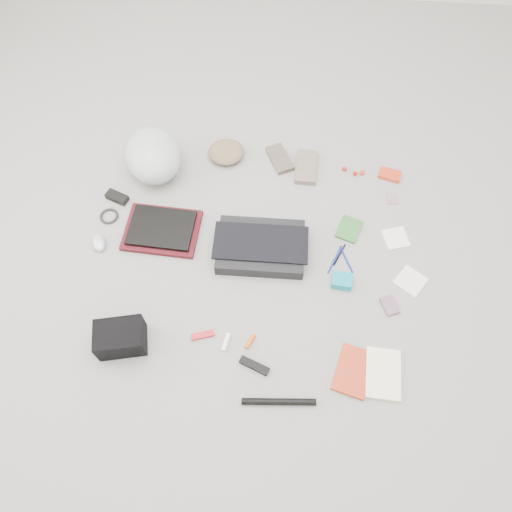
# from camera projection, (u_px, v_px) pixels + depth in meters

# --- Properties ---
(ground_plane) EXTENTS (4.00, 4.00, 0.00)m
(ground_plane) POSITION_uv_depth(u_px,v_px,m) (256.00, 261.00, 2.31)
(ground_plane) COLOR gray
(messenger_bag) EXTENTS (0.40, 0.29, 0.07)m
(messenger_bag) POSITION_uv_depth(u_px,v_px,m) (261.00, 247.00, 2.31)
(messenger_bag) COLOR black
(messenger_bag) RESTS_ON ground_plane
(bag_flap) EXTENTS (0.43, 0.20, 0.01)m
(bag_flap) POSITION_uv_depth(u_px,v_px,m) (261.00, 243.00, 2.27)
(bag_flap) COLOR black
(bag_flap) RESTS_ON messenger_bag
(laptop_sleeve) EXTENTS (0.36, 0.28, 0.02)m
(laptop_sleeve) POSITION_uv_depth(u_px,v_px,m) (162.00, 230.00, 2.37)
(laptop_sleeve) COLOR #4A0F16
(laptop_sleeve) RESTS_ON ground_plane
(laptop) EXTENTS (0.31, 0.23, 0.02)m
(laptop) POSITION_uv_depth(u_px,v_px,m) (161.00, 228.00, 2.36)
(laptop) COLOR black
(laptop) RESTS_ON laptop_sleeve
(bike_helmet) EXTENTS (0.38, 0.42, 0.21)m
(bike_helmet) POSITION_uv_depth(u_px,v_px,m) (153.00, 155.00, 2.48)
(bike_helmet) COLOR silver
(bike_helmet) RESTS_ON ground_plane
(beanie) EXTENTS (0.21, 0.20, 0.06)m
(beanie) POSITION_uv_depth(u_px,v_px,m) (226.00, 152.00, 2.58)
(beanie) COLOR #76654B
(beanie) RESTS_ON ground_plane
(mitten_left) EXTENTS (0.16, 0.20, 0.03)m
(mitten_left) POSITION_uv_depth(u_px,v_px,m) (280.00, 159.00, 2.58)
(mitten_left) COLOR brown
(mitten_left) RESTS_ON ground_plane
(mitten_right) EXTENTS (0.11, 0.21, 0.03)m
(mitten_right) POSITION_uv_depth(u_px,v_px,m) (306.00, 167.00, 2.55)
(mitten_right) COLOR #776A5B
(mitten_right) RESTS_ON ground_plane
(power_brick) EXTENTS (0.12, 0.09, 0.03)m
(power_brick) POSITION_uv_depth(u_px,v_px,m) (117.00, 197.00, 2.46)
(power_brick) COLOR black
(power_brick) RESTS_ON ground_plane
(cable_coil) EXTENTS (0.11, 0.11, 0.01)m
(cable_coil) POSITION_uv_depth(u_px,v_px,m) (109.00, 216.00, 2.42)
(cable_coil) COLOR black
(cable_coil) RESTS_ON ground_plane
(mouse) EXTENTS (0.09, 0.11, 0.04)m
(mouse) POSITION_uv_depth(u_px,v_px,m) (99.00, 243.00, 2.33)
(mouse) COLOR silver
(mouse) RESTS_ON ground_plane
(camera_bag) EXTENTS (0.22, 0.18, 0.13)m
(camera_bag) POSITION_uv_depth(u_px,v_px,m) (121.00, 338.00, 2.06)
(camera_bag) COLOR black
(camera_bag) RESTS_ON ground_plane
(multitool) EXTENTS (0.10, 0.06, 0.02)m
(multitool) POSITION_uv_depth(u_px,v_px,m) (203.00, 335.00, 2.13)
(multitool) COLOR red
(multitool) RESTS_ON ground_plane
(toiletry_tube_white) EXTENTS (0.04, 0.08, 0.02)m
(toiletry_tube_white) POSITION_uv_depth(u_px,v_px,m) (226.00, 342.00, 2.11)
(toiletry_tube_white) COLOR white
(toiletry_tube_white) RESTS_ON ground_plane
(toiletry_tube_orange) EXTENTS (0.04, 0.07, 0.02)m
(toiletry_tube_orange) POSITION_uv_depth(u_px,v_px,m) (250.00, 341.00, 2.11)
(toiletry_tube_orange) COLOR #D4570B
(toiletry_tube_orange) RESTS_ON ground_plane
(u_lock) EXTENTS (0.13, 0.08, 0.03)m
(u_lock) POSITION_uv_depth(u_px,v_px,m) (254.00, 366.00, 2.06)
(u_lock) COLOR black
(u_lock) RESTS_ON ground_plane
(bike_pump) EXTENTS (0.30, 0.05, 0.03)m
(bike_pump) POSITION_uv_depth(u_px,v_px,m) (279.00, 402.00, 1.99)
(bike_pump) COLOR black
(bike_pump) RESTS_ON ground_plane
(book_red) EXTENTS (0.19, 0.23, 0.02)m
(book_red) POSITION_uv_depth(u_px,v_px,m) (353.00, 371.00, 2.05)
(book_red) COLOR red
(book_red) RESTS_ON ground_plane
(book_white) EXTENTS (0.15, 0.22, 0.02)m
(book_white) POSITION_uv_depth(u_px,v_px,m) (383.00, 374.00, 2.04)
(book_white) COLOR white
(book_white) RESTS_ON ground_plane
(notepad) EXTENTS (0.14, 0.16, 0.02)m
(notepad) POSITION_uv_depth(u_px,v_px,m) (349.00, 229.00, 2.38)
(notepad) COLOR #2D662C
(notepad) RESTS_ON ground_plane
(pen_blue) EXTENTS (0.07, 0.15, 0.01)m
(pen_blue) POSITION_uv_depth(u_px,v_px,m) (335.00, 259.00, 2.31)
(pen_blue) COLOR #132397
(pen_blue) RESTS_ON ground_plane
(pen_black) EXTENTS (0.06, 0.12, 0.01)m
(pen_black) POSITION_uv_depth(u_px,v_px,m) (340.00, 255.00, 2.32)
(pen_black) COLOR black
(pen_black) RESTS_ON ground_plane
(pen_navy) EXTENTS (0.07, 0.14, 0.01)m
(pen_navy) POSITION_uv_depth(u_px,v_px,m) (346.00, 259.00, 2.31)
(pen_navy) COLOR navy
(pen_navy) RESTS_ON ground_plane
(accordion_wallet) EXTENTS (0.10, 0.08, 0.04)m
(accordion_wallet) POSITION_uv_depth(u_px,v_px,m) (342.00, 281.00, 2.23)
(accordion_wallet) COLOR #0B99B8
(accordion_wallet) RESTS_ON ground_plane
(card_deck) EXTENTS (0.09, 0.10, 0.02)m
(card_deck) POSITION_uv_depth(u_px,v_px,m) (390.00, 306.00, 2.19)
(card_deck) COLOR slate
(card_deck) RESTS_ON ground_plane
(napkin_top) EXTENTS (0.14, 0.14, 0.01)m
(napkin_top) POSITION_uv_depth(u_px,v_px,m) (396.00, 238.00, 2.37)
(napkin_top) COLOR white
(napkin_top) RESTS_ON ground_plane
(napkin_bottom) EXTENTS (0.16, 0.16, 0.01)m
(napkin_bottom) POSITION_uv_depth(u_px,v_px,m) (411.00, 281.00, 2.26)
(napkin_bottom) COLOR white
(napkin_bottom) RESTS_ON ground_plane
(lollipop_a) EXTENTS (0.03, 0.03, 0.02)m
(lollipop_a) POSITION_uv_depth(u_px,v_px,m) (344.00, 169.00, 2.55)
(lollipop_a) COLOR red
(lollipop_a) RESTS_ON ground_plane
(lollipop_b) EXTENTS (0.03, 0.03, 0.02)m
(lollipop_b) POSITION_uv_depth(u_px,v_px,m) (355.00, 174.00, 2.54)
(lollipop_b) COLOR #B11B02
(lollipop_b) RESTS_ON ground_plane
(lollipop_c) EXTENTS (0.03, 0.03, 0.03)m
(lollipop_c) POSITION_uv_depth(u_px,v_px,m) (362.00, 172.00, 2.54)
(lollipop_c) COLOR red
(lollipop_c) RESTS_ON ground_plane
(altoids_tin) EXTENTS (0.12, 0.09, 0.02)m
(altoids_tin) POSITION_uv_depth(u_px,v_px,m) (390.00, 175.00, 2.54)
(altoids_tin) COLOR red
(altoids_tin) RESTS_ON ground_plane
(stamp_sheet) EXTENTS (0.06, 0.07, 0.00)m
(stamp_sheet) POSITION_uv_depth(u_px,v_px,m) (392.00, 198.00, 2.48)
(stamp_sheet) COLOR gray
(stamp_sheet) RESTS_ON ground_plane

